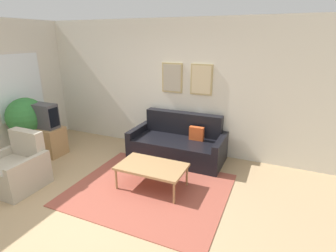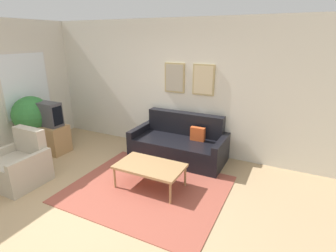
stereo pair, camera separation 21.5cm
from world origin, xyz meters
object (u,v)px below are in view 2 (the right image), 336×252
object	(u,v)px
coffee_table	(150,167)
potted_plant_tall	(32,115)
armchair	(20,166)
tv	(46,114)
couch	(179,144)

from	to	relation	value
coffee_table	potted_plant_tall	bearing A→B (deg)	175.67
armchair	tv	bearing A→B (deg)	129.22
couch	coffee_table	distance (m)	1.22
coffee_table	armchair	world-z (taller)	armchair
couch	coffee_table	bearing A→B (deg)	-88.89
potted_plant_tall	tv	bearing A→B (deg)	12.17
coffee_table	armchair	bearing A→B (deg)	-157.82
armchair	potted_plant_tall	xyz separation A→B (m)	(-0.96, 1.06, 0.47)
tv	potted_plant_tall	distance (m)	0.37
couch	tv	size ratio (longest dim) A/B	2.78
tv	armchair	world-z (taller)	tv
couch	armchair	xyz separation A→B (m)	(-2.01, -2.05, -0.00)
couch	potted_plant_tall	bearing A→B (deg)	-161.55
coffee_table	tv	size ratio (longest dim) A/B	1.62
tv	potted_plant_tall	size ratio (longest dim) A/B	0.57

